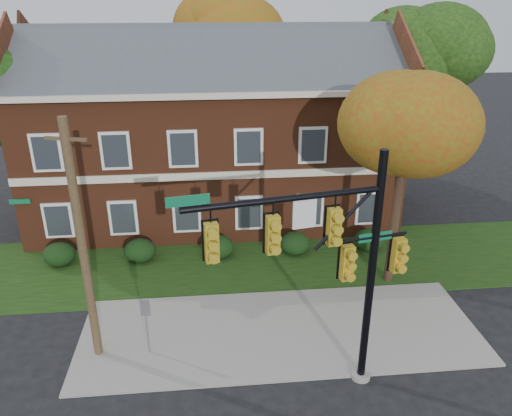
{
  "coord_description": "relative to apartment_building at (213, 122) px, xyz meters",
  "views": [
    {
      "loc": [
        -2.29,
        -13.37,
        11.11
      ],
      "look_at": [
        -0.66,
        3.0,
        3.98
      ],
      "focal_mm": 35.0,
      "sensor_mm": 36.0,
      "label": 1
    }
  ],
  "objects": [
    {
      "name": "grass_strip",
      "position": [
        2.0,
        -5.95,
        -4.97
      ],
      "size": [
        30.0,
        6.0,
        0.04
      ],
      "primitive_type": "cube",
      "color": "#193811",
      "rests_on": "ground"
    },
    {
      "name": "hedge_far_right",
      "position": [
        7.0,
        -5.25,
        -4.46
      ],
      "size": [
        1.4,
        1.26,
        1.05
      ],
      "primitive_type": "ellipsoid",
      "color": "black",
      "rests_on": "ground"
    },
    {
      "name": "tree_near_right",
      "position": [
        7.22,
        -8.09,
        1.68
      ],
      "size": [
        4.5,
        4.25,
        8.58
      ],
      "color": "black",
      "rests_on": "ground"
    },
    {
      "name": "apartment_building",
      "position": [
        0.0,
        0.0,
        0.0
      ],
      "size": [
        18.8,
        8.8,
        9.74
      ],
      "color": "brown",
      "rests_on": "ground"
    },
    {
      "name": "ground",
      "position": [
        2.0,
        -11.95,
        -4.99
      ],
      "size": [
        120.0,
        120.0,
        0.0
      ],
      "primitive_type": "plane",
      "color": "black",
      "rests_on": "ground"
    },
    {
      "name": "hedge_right",
      "position": [
        3.5,
        -5.25,
        -4.46
      ],
      "size": [
        1.4,
        1.26,
        1.05
      ],
      "primitive_type": "ellipsoid",
      "color": "black",
      "rests_on": "ground"
    },
    {
      "name": "utility_pole",
      "position": [
        -4.19,
        -11.53,
        -0.91
      ],
      "size": [
        1.23,
        0.43,
        8.03
      ],
      "rotation": [
        0.0,
        0.0,
        -0.28
      ],
      "color": "#453420",
      "rests_on": "ground"
    },
    {
      "name": "traffic_signal",
      "position": [
        2.88,
        -13.7,
        -0.38
      ],
      "size": [
        6.58,
        1.39,
        7.43
      ],
      "rotation": [
        0.0,
        0.0,
        0.18
      ],
      "color": "gray",
      "rests_on": "ground"
    },
    {
      "name": "hedge_center",
      "position": [
        0.0,
        -5.25,
        -4.46
      ],
      "size": [
        1.4,
        1.26,
        1.05
      ],
      "primitive_type": "ellipsoid",
      "color": "black",
      "rests_on": "ground"
    },
    {
      "name": "hedge_far_left",
      "position": [
        -7.0,
        -5.25,
        -4.46
      ],
      "size": [
        1.4,
        1.26,
        1.05
      ],
      "primitive_type": "ellipsoid",
      "color": "black",
      "rests_on": "ground"
    },
    {
      "name": "hedge_left",
      "position": [
        -3.5,
        -5.25,
        -4.46
      ],
      "size": [
        1.4,
        1.26,
        1.05
      ],
      "primitive_type": "ellipsoid",
      "color": "black",
      "rests_on": "ground"
    },
    {
      "name": "sidewalk",
      "position": [
        2.0,
        -10.95,
        -4.95
      ],
      "size": [
        14.0,
        5.0,
        0.08
      ],
      "primitive_type": "cube",
      "color": "gray",
      "rests_on": "ground"
    },
    {
      "name": "tree_left_rear",
      "position": [
        -9.73,
        -1.12,
        1.69
      ],
      "size": [
        5.4,
        5.1,
        8.88
      ],
      "color": "black",
      "rests_on": "ground"
    },
    {
      "name": "sign_post",
      "position": [
        -2.51,
        -11.67,
        -3.53
      ],
      "size": [
        0.31,
        0.09,
        2.14
      ],
      "rotation": [
        0.0,
        0.0,
        -0.16
      ],
      "color": "slate",
      "rests_on": "ground"
    },
    {
      "name": "tree_far_rear",
      "position": [
        1.34,
        7.84,
        3.86
      ],
      "size": [
        6.84,
        6.46,
        11.52
      ],
      "color": "black",
      "rests_on": "ground"
    },
    {
      "name": "tree_right_rear",
      "position": [
        11.31,
        0.86,
        3.13
      ],
      "size": [
        6.3,
        5.95,
        10.62
      ],
      "color": "black",
      "rests_on": "ground"
    }
  ]
}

